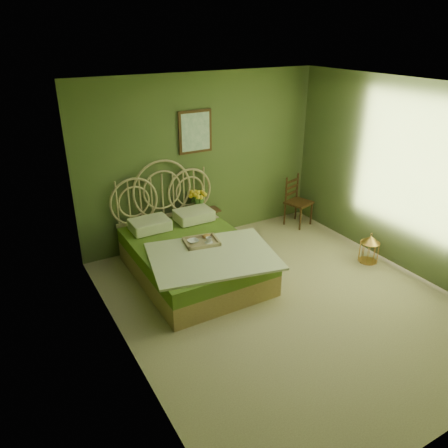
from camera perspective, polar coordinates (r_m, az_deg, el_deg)
floor at (r=5.67m, az=8.05°, el=-10.05°), size 4.50×4.50×0.00m
ceiling at (r=4.72m, az=9.95°, el=16.96°), size 4.50×4.50×0.00m
wall_back at (r=6.85m, az=-2.84°, el=8.42°), size 4.00×0.00×4.00m
wall_left at (r=4.20m, az=-13.16°, el=-2.95°), size 0.00×4.50×4.50m
wall_right at (r=6.44m, az=23.13°, el=5.40°), size 0.00×4.50×4.50m
wall_art at (r=6.66m, az=-3.77°, el=11.93°), size 0.54×0.04×0.64m
bed at (r=6.06m, az=-4.19°, el=-4.01°), size 1.79×2.26×1.40m
nightstand at (r=6.87m, az=-3.31°, el=-0.03°), size 0.47×0.47×0.94m
chair at (r=7.67m, az=9.45°, el=3.43°), size 0.47×0.47×0.87m
birdcage at (r=6.76m, az=18.44°, el=-3.11°), size 0.27×0.27×0.42m
book_lower at (r=6.88m, az=-2.07°, el=1.64°), size 0.21×0.26×0.02m
book_upper at (r=6.87m, az=-2.08°, el=1.80°), size 0.19×0.25×0.02m
cereal_bowl at (r=5.86m, az=-4.06°, el=-2.27°), size 0.16×0.16×0.04m
coffee_cup at (r=5.84m, az=-2.00°, el=-2.12°), size 0.11×0.11×0.08m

